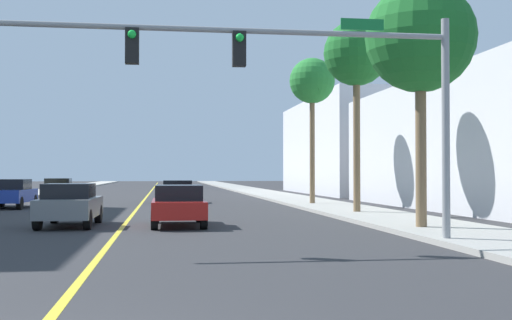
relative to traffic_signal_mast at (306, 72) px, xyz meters
The scene contains 14 objects.
ground 33.04m from the traffic_signal_mast, 98.40° to the left, with size 192.00×192.00×0.00m, color #2D2D30.
sidewalk_left 35.77m from the traffic_signal_mast, 114.15° to the left, with size 3.54×168.00×0.15m, color #B2ADA3.
sidewalk_right 33.06m from the traffic_signal_mast, 81.30° to the left, with size 3.54×168.00×0.15m, color #9E9B93.
lane_marking_center 33.04m from the traffic_signal_mast, 98.40° to the left, with size 0.16×144.00×0.01m, color yellow.
building_right_far 41.97m from the traffic_signal_mast, 68.61° to the left, with size 13.05×21.59×8.15m, color silver.
traffic_signal_mast is the anchor object (origin of this frame).
palm_near 5.68m from the traffic_signal_mast, 37.47° to the left, with size 3.37×3.37×7.46m.
palm_mid 12.20m from the traffic_signal_mast, 66.96° to the left, with size 2.80×2.80×8.16m.
palm_far 19.36m from the traffic_signal_mast, 76.34° to the left, with size 2.48×2.48×7.92m.
car_black 23.80m from the traffic_signal_mast, 96.44° to the left, with size 2.07×4.22×1.35m.
car_blue 21.97m from the traffic_signal_mast, 121.04° to the left, with size 1.99×3.95×1.47m.
car_yellow 34.06m from the traffic_signal_mast, 108.96° to the left, with size 2.07×4.30×1.41m.
car_gray 10.05m from the traffic_signal_mast, 134.11° to the left, with size 1.80×3.92×1.43m.
car_red 7.90m from the traffic_signal_mast, 114.74° to the left, with size 1.77×3.98×1.38m.
Camera 1 is at (1.39, -5.49, 1.78)m, focal length 44.50 mm.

